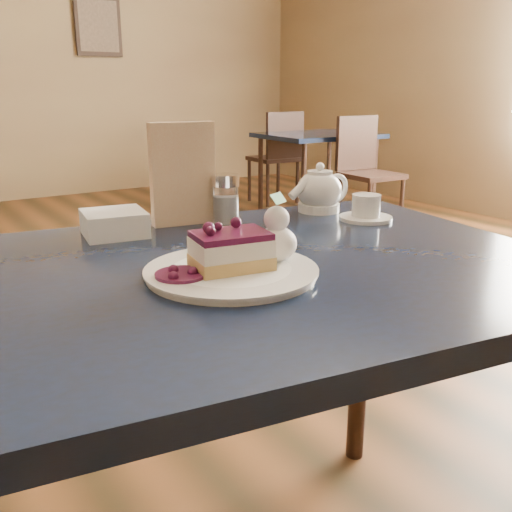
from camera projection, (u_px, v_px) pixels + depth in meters
main_table at (221, 311)px, 0.97m from camera, size 1.31×0.98×0.75m
dessert_plate at (231, 272)px, 0.91m from camera, size 0.27×0.27×0.01m
cheesecake_slice at (231, 251)px, 0.90m from camera, size 0.13×0.10×0.06m
whipped_cream at (276, 244)px, 0.94m from camera, size 0.07×0.07×0.06m
berry_sauce at (181, 275)px, 0.86m from camera, size 0.08×0.08×0.01m
tea_set at (328, 195)px, 1.35m from camera, size 0.19×0.24×0.11m
menu_card at (183, 174)px, 1.22m from camera, size 0.14×0.05×0.22m
sugar_shaker at (226, 199)px, 1.23m from camera, size 0.06×0.06×0.11m
napkin_stack at (114, 223)px, 1.15m from camera, size 0.14×0.14×0.05m
bg_table_far_right at (316, 206)px, 4.84m from camera, size 0.93×1.63×1.09m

